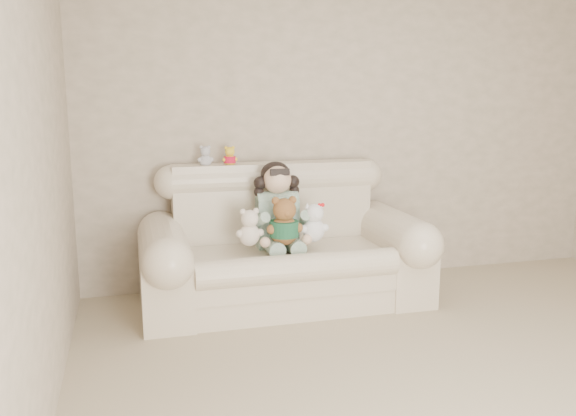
{
  "coord_description": "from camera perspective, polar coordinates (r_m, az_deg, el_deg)",
  "views": [
    {
      "loc": [
        -1.84,
        -2.15,
        1.56
      ],
      "look_at": [
        -0.75,
        1.9,
        0.75
      ],
      "focal_mm": 37.21,
      "sensor_mm": 36.0,
      "label": 1
    }
  ],
  "objects": [
    {
      "name": "seated_child",
      "position": [
        4.44,
        -1.05,
        0.36
      ],
      "size": [
        0.41,
        0.5,
        0.65
      ],
      "primitive_type": null,
      "rotation": [
        0.0,
        0.0,
        -0.05
      ],
      "color": "#2F684A",
      "rests_on": "sofa"
    },
    {
      "name": "grey_mini_plush",
      "position": [
        4.56,
        -7.91,
        5.11
      ],
      "size": [
        0.14,
        0.11,
        0.19
      ],
      "primitive_type": null,
      "rotation": [
        0.0,
        0.0,
        -0.17
      ],
      "color": "silver",
      "rests_on": "sofa"
    },
    {
      "name": "sofa",
      "position": [
        4.42,
        -0.34,
        -2.76
      ],
      "size": [
        2.1,
        0.95,
        1.03
      ],
      "primitive_type": null,
      "color": "beige",
      "rests_on": "floor"
    },
    {
      "name": "cream_teddy",
      "position": [
        4.2,
        -3.7,
        -1.51
      ],
      "size": [
        0.24,
        0.21,
        0.31
      ],
      "primitive_type": null,
      "rotation": [
        0.0,
        0.0,
        0.35
      ],
      "color": "white",
      "rests_on": "sofa"
    },
    {
      "name": "yellow_mini_bear",
      "position": [
        4.58,
        -5.59,
        5.12
      ],
      "size": [
        0.14,
        0.12,
        0.18
      ],
      "primitive_type": null,
      "rotation": [
        0.0,
        0.0,
        -0.34
      ],
      "color": "#FFF435",
      "rests_on": "sofa"
    },
    {
      "name": "wall_back",
      "position": [
        5.01,
        6.54,
        7.89
      ],
      "size": [
        4.5,
        0.0,
        4.5
      ],
      "primitive_type": "plane",
      "rotation": [
        1.57,
        0.0,
        0.0
      ],
      "color": "beige",
      "rests_on": "ground"
    },
    {
      "name": "wall_left",
      "position": [
        2.21,
        -25.66,
        3.08
      ],
      "size": [
        0.0,
        5.0,
        5.0
      ],
      "primitive_type": "plane",
      "rotation": [
        1.57,
        0.0,
        1.57
      ],
      "color": "beige",
      "rests_on": "ground"
    },
    {
      "name": "brown_teddy",
      "position": [
        4.21,
        -0.37,
        -0.8
      ],
      "size": [
        0.28,
        0.23,
        0.41
      ],
      "primitive_type": null,
      "rotation": [
        0.0,
        0.0,
        -0.11
      ],
      "color": "brown",
      "rests_on": "sofa"
    },
    {
      "name": "white_cat",
      "position": [
        4.31,
        2.48,
        -1.0
      ],
      "size": [
        0.25,
        0.22,
        0.34
      ],
      "primitive_type": null,
      "rotation": [
        0.0,
        0.0,
        0.26
      ],
      "color": "white",
      "rests_on": "sofa"
    }
  ]
}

